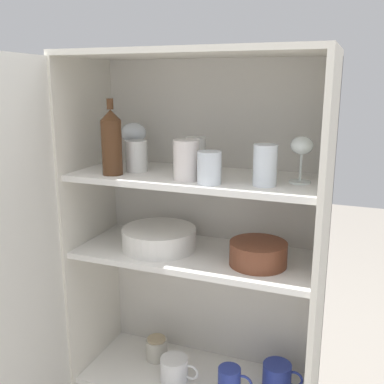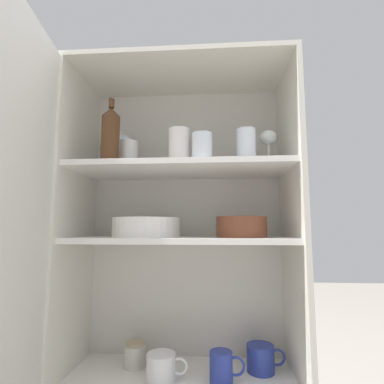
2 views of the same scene
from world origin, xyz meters
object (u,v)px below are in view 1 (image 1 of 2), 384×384
wine_bottle (112,142)px  mixing_bowl_large (258,253)px  plate_stack_white (159,238)px  storage_jar (157,348)px  coffee_mug_primary (175,369)px

wine_bottle → mixing_bowl_large: bearing=7.6°
plate_stack_white → storage_jar: (-0.05, 0.06, -0.48)m
wine_bottle → storage_jar: size_ratio=2.75×
plate_stack_white → wine_bottle: bearing=-145.8°
storage_jar → mixing_bowl_large: bearing=-11.3°
plate_stack_white → mixing_bowl_large: bearing=-3.3°
mixing_bowl_large → wine_bottle: bearing=-172.4°
plate_stack_white → storage_jar: size_ratio=2.88×
plate_stack_white → mixing_bowl_large: 0.35m
coffee_mug_primary → wine_bottle: bearing=-165.8°
wine_bottle → mixing_bowl_large: size_ratio=1.34×
wine_bottle → plate_stack_white: size_ratio=0.95×
wine_bottle → storage_jar: (0.07, 0.14, -0.82)m
mixing_bowl_large → coffee_mug_primary: bearing=-177.0°
plate_stack_white → storage_jar: bearing=128.7°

